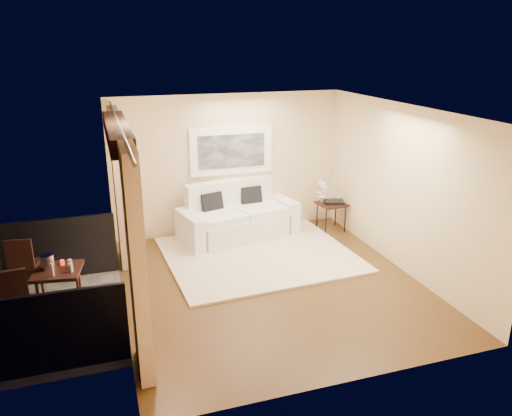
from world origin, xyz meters
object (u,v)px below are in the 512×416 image
ice_bucket (47,262)px  bistro_table (58,275)px  orchid (323,191)px  balcony_chair_near (11,305)px  side_table (331,206)px  sofa (237,218)px  balcony_chair_far (22,261)px

ice_bucket → bistro_table: bearing=-32.8°
orchid → balcony_chair_near: size_ratio=0.47×
side_table → balcony_chair_near: (-5.51, -2.46, 0.07)m
sofa → balcony_chair_far: (-3.66, -1.19, 0.13)m
side_table → balcony_chair_near: 6.03m
balcony_chair_near → ice_bucket: size_ratio=4.98×
ice_bucket → orchid: bearing=21.2°
balcony_chair_near → ice_bucket: bearing=51.7°
bistro_table → balcony_chair_near: (-0.51, -0.59, -0.05)m
orchid → balcony_chair_far: 5.52m
sofa → balcony_chair_far: sofa is taller
balcony_chair_near → bistro_table: bearing=41.4°
balcony_chair_far → ice_bucket: 1.01m
side_table → balcony_chair_far: bearing=-170.4°
balcony_chair_far → orchid: bearing=-160.0°
balcony_chair_near → ice_bucket: (0.40, 0.66, 0.23)m
sofa → balcony_chair_near: size_ratio=2.39×
sofa → orchid: (1.74, -0.12, 0.42)m
orchid → balcony_chair_near: orchid is taller
bistro_table → ice_bucket: (-0.12, 0.08, 0.18)m
side_table → bistro_table: size_ratio=0.81×
orchid → balcony_chair_far: (-5.40, -1.07, -0.29)m
sofa → ice_bucket: 3.84m
side_table → balcony_chair_far: 5.63m
side_table → ice_bucket: bearing=-160.6°
orchid → ice_bucket: 5.32m
bistro_table → balcony_chair_far: (-0.56, 0.93, -0.12)m
balcony_chair_far → ice_bucket: ice_bucket is taller
orchid → side_table: bearing=-39.9°
side_table → bistro_table: (-5.00, -1.87, 0.12)m
orchid → bistro_table: size_ratio=0.66×
orchid → balcony_chair_far: size_ratio=0.53×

